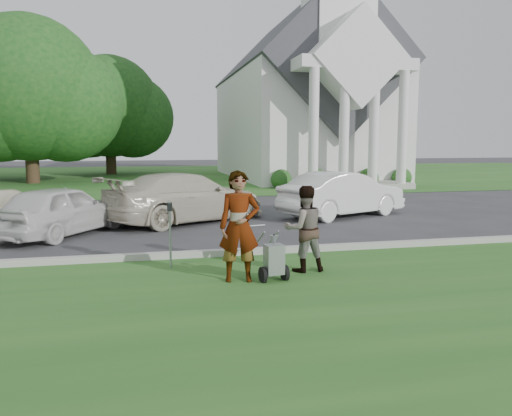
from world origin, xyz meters
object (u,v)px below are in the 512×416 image
object	(u,v)px
tree_left	(28,95)
car_b	(61,210)
church	(302,90)
car_d	(343,194)
person_left	(239,227)
car_c	(186,197)
tree_back	(109,111)
striping_cart	(274,260)
person_right	(304,229)
parking_meter_near	(170,227)

from	to	relation	value
tree_left	car_b	size ratio (longest dim) A/B	2.72
church	car_d	distance (m)	18.90
church	car_b	bearing A→B (deg)	-123.45
person_left	car_d	distance (m)	8.36
church	person_left	size ratio (longest dim) A/B	12.58
person_left	car_c	bearing A→B (deg)	101.24
tree_back	car_d	size ratio (longest dim) A/B	2.17
striping_cart	car_c	distance (m)	7.05
person_right	car_c	xyz separation A→B (m)	(-1.63, 6.45, -0.05)
striping_cart	tree_left	bearing A→B (deg)	101.30
church	parking_meter_near	world-z (taller)	church
tree_back	car_c	world-z (taller)	tree_back
striping_cart	tree_back	bearing A→B (deg)	89.54
tree_left	car_d	bearing A→B (deg)	-52.38
church	car_d	world-z (taller)	church
tree_left	tree_back	bearing A→B (deg)	63.43
church	striping_cart	bearing A→B (deg)	-108.91
car_d	tree_left	bearing A→B (deg)	14.48
car_b	church	bearing A→B (deg)	-91.03
church	tree_back	size ratio (longest dim) A/B	2.51
person_left	car_b	world-z (taller)	person_left
church	person_left	xyz separation A→B (m)	(-9.03, -24.53, -4.98)
striping_cart	parking_meter_near	xyz separation A→B (m)	(-1.69, 1.33, 0.44)
car_c	car_b	bearing A→B (deg)	84.99
church	person_right	distance (m)	25.85
tree_left	car_d	world-z (taller)	tree_left
church	striping_cart	xyz separation A→B (m)	(-8.45, -24.67, -5.56)
car_b	tree_left	bearing A→B (deg)	-44.22
car_d	person_right	bearing A→B (deg)	128.80
tree_left	parking_meter_near	xyz separation A→B (m)	(6.87, -22.21, -4.29)
striping_cart	person_left	size ratio (longest dim) A/B	0.52
parking_meter_near	striping_cart	bearing A→B (deg)	-38.11
striping_cart	car_b	xyz separation A→B (m)	(-4.26, 5.43, 0.29)
church	car_c	distance (m)	20.67
car_b	car_d	world-z (taller)	car_d
parking_meter_near	car_b	distance (m)	4.84
church	person_left	distance (m)	26.61
church	car_c	world-z (taller)	church
car_b	car_d	xyz separation A→B (m)	(8.43, 1.59, 0.07)
person_left	person_right	size ratio (longest dim) A/B	1.20
tree_back	car_c	size ratio (longest dim) A/B	1.86
person_left	parking_meter_near	xyz separation A→B (m)	(-1.12, 1.19, -0.14)
person_right	church	bearing A→B (deg)	-110.17
person_right	car_d	size ratio (longest dim) A/B	0.36
striping_cart	parking_meter_near	world-z (taller)	parking_meter_near
tree_back	person_right	size ratio (longest dim) A/B	6.00
parking_meter_near	car_d	bearing A→B (deg)	44.09
person_left	tree_left	bearing A→B (deg)	117.34
person_right	car_c	world-z (taller)	person_right
person_left	car_d	bearing A→B (deg)	63.84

